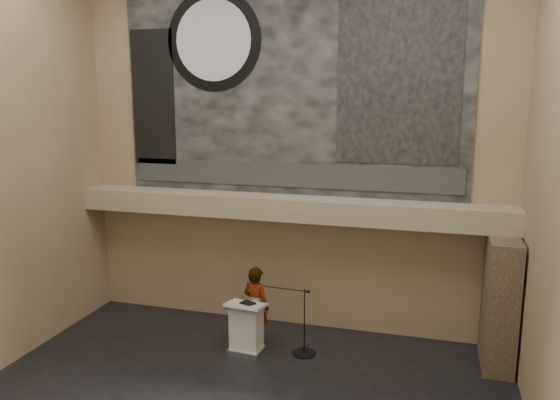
% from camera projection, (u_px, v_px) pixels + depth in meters
% --- Properties ---
extents(wall_back, '(10.00, 0.02, 8.50)m').
position_uv_depth(wall_back, '(290.00, 149.00, 12.54)').
color(wall_back, '#847154').
rests_on(wall_back, floor).
extents(wall_front, '(10.00, 0.02, 8.50)m').
position_uv_depth(wall_front, '(63.00, 232.00, 4.99)').
color(wall_front, '#847154').
rests_on(wall_front, floor).
extents(soffit, '(10.00, 0.80, 0.50)m').
position_uv_depth(soffit, '(285.00, 208.00, 12.41)').
color(soffit, gray).
rests_on(soffit, wall_back).
extents(sprinkler_left, '(0.04, 0.04, 0.06)m').
position_uv_depth(sprinkler_left, '(219.00, 216.00, 12.85)').
color(sprinkler_left, '#B2893D').
rests_on(sprinkler_left, soffit).
extents(sprinkler_right, '(0.04, 0.04, 0.06)m').
position_uv_depth(sprinkler_right, '(368.00, 225.00, 11.90)').
color(sprinkler_right, '#B2893D').
rests_on(sprinkler_right, soffit).
extents(banner, '(8.00, 0.05, 5.00)m').
position_uv_depth(banner, '(289.00, 84.00, 12.23)').
color(banner, black).
rests_on(banner, wall_back).
extents(banner_text_strip, '(7.76, 0.02, 0.55)m').
position_uv_depth(banner_text_strip, '(289.00, 175.00, 12.59)').
color(banner_text_strip, '#2B2B2B').
rests_on(banner_text_strip, banner).
extents(banner_clock_rim, '(2.30, 0.02, 2.30)m').
position_uv_depth(banner_clock_rim, '(213.00, 40.00, 12.49)').
color(banner_clock_rim, black).
rests_on(banner_clock_rim, banner).
extents(banner_clock_face, '(1.84, 0.02, 1.84)m').
position_uv_depth(banner_clock_face, '(213.00, 40.00, 12.48)').
color(banner_clock_face, silver).
rests_on(banner_clock_face, banner).
extents(banner_building_print, '(2.60, 0.02, 3.60)m').
position_uv_depth(banner_building_print, '(398.00, 79.00, 11.53)').
color(banner_building_print, black).
rests_on(banner_building_print, banner).
extents(banner_brick_print, '(1.10, 0.02, 3.20)m').
position_uv_depth(banner_brick_print, '(153.00, 98.00, 13.18)').
color(banner_brick_print, black).
rests_on(banner_brick_print, banner).
extents(stone_pier, '(0.60, 1.40, 2.70)m').
position_uv_depth(stone_pier, '(500.00, 302.00, 11.03)').
color(stone_pier, '#3F3326').
rests_on(stone_pier, floor).
extents(lectern, '(0.86, 0.64, 1.14)m').
position_uv_depth(lectern, '(246.00, 327.00, 11.75)').
color(lectern, silver).
rests_on(lectern, floor).
extents(binder, '(0.36, 0.33, 0.04)m').
position_uv_depth(binder, '(248.00, 303.00, 11.59)').
color(binder, black).
rests_on(binder, lectern).
extents(papers, '(0.34, 0.38, 0.00)m').
position_uv_depth(papers, '(242.00, 304.00, 11.61)').
color(papers, white).
rests_on(papers, lectern).
extents(speaker_person, '(0.76, 0.61, 1.80)m').
position_uv_depth(speaker_person, '(256.00, 306.00, 11.99)').
color(speaker_person, beige).
rests_on(speaker_person, floor).
extents(mic_stand, '(1.55, 0.52, 1.46)m').
position_uv_depth(mic_stand, '(302.00, 344.00, 11.70)').
color(mic_stand, black).
rests_on(mic_stand, floor).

